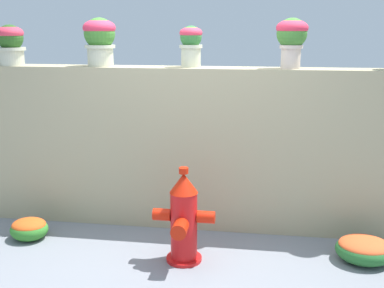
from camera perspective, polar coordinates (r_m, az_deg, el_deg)
The scene contains 9 objects.
ground_plane at distance 4.13m, azimuth -1.58°, elevation -14.54°, with size 24.00×24.00×0.00m, color slate.
stone_wall at distance 4.67m, azimuth 0.27°, elevation -0.54°, with size 6.44×0.33×1.60m, color tan.
potted_plant_1 at distance 5.09m, azimuth -21.20°, elevation 11.47°, with size 0.28×0.28×0.40m.
potted_plant_2 at distance 4.75m, azimuth -11.16°, elevation 12.61°, with size 0.32×0.32×0.46m.
potted_plant_3 at distance 4.55m, azimuth -0.13°, elevation 12.22°, with size 0.22×0.22×0.39m.
potted_plant_4 at distance 4.46m, azimuth 12.03°, elevation 12.72°, with size 0.29×0.29×0.46m.
fire_hydrant at distance 4.05m, azimuth -1.02°, elevation -9.16°, with size 0.53×0.44×0.84m.
flower_bush_left at distance 4.82m, azimuth -19.18°, elevation -9.62°, with size 0.36×0.32×0.21m.
flower_bush_right at distance 4.41m, azimuth 20.18°, elevation -11.85°, with size 0.49×0.44×0.22m.
Camera 1 is at (0.64, -3.58, 1.97)m, focal length 43.89 mm.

